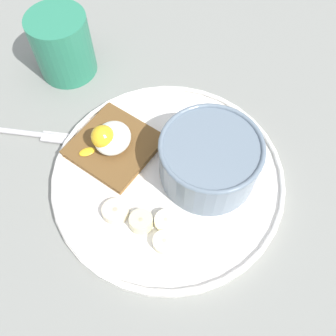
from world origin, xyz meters
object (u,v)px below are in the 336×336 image
(oatmeal_bowl, at_px, (210,159))
(banana_slice_right, at_px, (115,211))
(banana_slice_front, at_px, (166,221))
(banana_slice_left, at_px, (141,222))
(banana_slice_back, at_px, (164,242))
(poached_egg, at_px, (110,138))
(toast_slice, at_px, (114,146))
(knife, at_px, (41,136))
(coffee_mug, at_px, (62,45))

(oatmeal_bowl, bearing_deg, banana_slice_right, 136.36)
(banana_slice_front, xyz_separation_m, banana_slice_left, (-0.01, 0.03, 0.00))
(banana_slice_back, bearing_deg, poached_egg, 48.28)
(banana_slice_right, bearing_deg, banana_slice_left, -94.86)
(toast_slice, distance_m, banana_slice_left, 0.11)
(banana_slice_right, distance_m, knife, 0.16)
(oatmeal_bowl, relative_size, toast_slice, 1.00)
(toast_slice, distance_m, poached_egg, 0.02)
(oatmeal_bowl, bearing_deg, banana_slice_back, 170.11)
(poached_egg, height_order, banana_slice_right, poached_egg)
(banana_slice_left, bearing_deg, banana_slice_back, -111.50)
(toast_slice, bearing_deg, banana_slice_left, -139.93)
(knife, bearing_deg, oatmeal_bowl, -85.13)
(oatmeal_bowl, xyz_separation_m, knife, (-0.02, 0.23, -0.04))
(oatmeal_bowl, height_order, toast_slice, oatmeal_bowl)
(toast_slice, relative_size, banana_slice_right, 2.95)
(oatmeal_bowl, distance_m, banana_slice_right, 0.13)
(oatmeal_bowl, relative_size, banana_slice_left, 3.25)
(banana_slice_front, bearing_deg, poached_egg, 54.44)
(banana_slice_back, relative_size, knife, 0.26)
(banana_slice_left, bearing_deg, banana_slice_right, 85.14)
(banana_slice_front, xyz_separation_m, coffee_mug, (0.19, 0.23, 0.03))
(toast_slice, bearing_deg, banana_slice_front, -127.17)
(banana_slice_right, height_order, knife, banana_slice_right)
(poached_egg, bearing_deg, banana_slice_left, -138.11)
(oatmeal_bowl, distance_m, banana_slice_back, 0.11)
(oatmeal_bowl, distance_m, toast_slice, 0.13)
(banana_slice_front, height_order, coffee_mug, coffee_mug)
(coffee_mug, relative_size, knife, 0.65)
(poached_egg, bearing_deg, toast_slice, -48.49)
(banana_slice_right, xyz_separation_m, coffee_mug, (0.20, 0.17, 0.03))
(toast_slice, xyz_separation_m, banana_slice_right, (-0.08, -0.04, -0.00))
(toast_slice, distance_m, banana_slice_right, 0.09)
(banana_slice_front, height_order, banana_slice_left, banana_slice_left)
(poached_egg, height_order, knife, poached_egg)
(banana_slice_left, xyz_separation_m, knife, (0.07, 0.18, -0.01))
(oatmeal_bowl, relative_size, knife, 0.86)
(banana_slice_right, height_order, coffee_mug, coffee_mug)
(banana_slice_front, bearing_deg, coffee_mug, 50.06)
(banana_slice_front, relative_size, banana_slice_right, 0.95)
(coffee_mug, bearing_deg, oatmeal_bowl, -113.13)
(banana_slice_front, bearing_deg, toast_slice, 52.83)
(banana_slice_back, distance_m, coffee_mug, 0.32)
(banana_slice_left, height_order, banana_slice_right, banana_slice_left)
(banana_slice_left, bearing_deg, banana_slice_front, -66.87)
(oatmeal_bowl, height_order, coffee_mug, coffee_mug)
(coffee_mug, xyz_separation_m, knife, (-0.13, -0.02, -0.04))
(poached_egg, bearing_deg, coffee_mug, 46.89)
(banana_slice_left, distance_m, banana_slice_back, 0.04)
(toast_slice, distance_m, banana_slice_back, 0.15)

